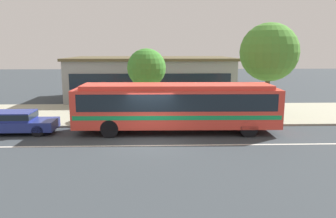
% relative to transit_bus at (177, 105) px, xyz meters
% --- Properties ---
extents(ground_plane, '(120.00, 120.00, 0.00)m').
position_rel_transit_bus_xyz_m(ground_plane, '(-1.49, -1.83, -1.65)').
color(ground_plane, '#343B41').
extents(sidewalk_slab, '(60.00, 8.00, 0.12)m').
position_rel_transit_bus_xyz_m(sidewalk_slab, '(-1.49, 5.35, -1.59)').
color(sidewalk_slab, '#A2A08B').
rests_on(sidewalk_slab, ground_plane).
extents(lane_stripe_center, '(56.00, 0.16, 0.01)m').
position_rel_transit_bus_xyz_m(lane_stripe_center, '(-1.49, -2.63, -1.64)').
color(lane_stripe_center, silver).
rests_on(lane_stripe_center, ground_plane).
extents(transit_bus, '(11.70, 2.66, 2.83)m').
position_rel_transit_bus_xyz_m(transit_bus, '(0.00, 0.00, 0.00)').
color(transit_bus, '#E13F32').
rests_on(transit_bus, ground_plane).
extents(sedan_behind_bus, '(4.66, 1.85, 1.29)m').
position_rel_transit_bus_xyz_m(sedan_behind_bus, '(-9.42, 0.05, -0.92)').
color(sedan_behind_bus, navy).
rests_on(sedan_behind_bus, ground_plane).
extents(pedestrian_waiting_near_sign, '(0.36, 0.36, 1.66)m').
position_rel_transit_bus_xyz_m(pedestrian_waiting_near_sign, '(4.01, 2.59, -0.56)').
color(pedestrian_waiting_near_sign, '#2B2B2F').
rests_on(pedestrian_waiting_near_sign, sidewalk_slab).
extents(pedestrian_walking_along_curb, '(0.45, 0.45, 1.70)m').
position_rel_transit_bus_xyz_m(pedestrian_walking_along_curb, '(-1.99, 2.42, -0.53)').
color(pedestrian_walking_along_curb, '#35263B').
rests_on(pedestrian_walking_along_curb, sidewalk_slab).
extents(pedestrian_standing_by_tree, '(0.36, 0.36, 1.72)m').
position_rel_transit_bus_xyz_m(pedestrian_standing_by_tree, '(-1.78, 1.81, -0.51)').
color(pedestrian_standing_by_tree, navy).
rests_on(pedestrian_standing_by_tree, sidewalk_slab).
extents(bus_stop_sign, '(0.16, 0.43, 2.39)m').
position_rel_transit_bus_xyz_m(bus_stop_sign, '(4.14, 1.84, 0.01)').
color(bus_stop_sign, gray).
rests_on(bus_stop_sign, sidewalk_slab).
extents(street_tree_near_stop, '(2.75, 2.75, 4.72)m').
position_rel_transit_bus_xyz_m(street_tree_near_stop, '(-1.88, 4.83, 1.79)').
color(street_tree_near_stop, brown).
rests_on(street_tree_near_stop, sidewalk_slab).
extents(street_tree_mid_block, '(4.08, 4.08, 6.49)m').
position_rel_transit_bus_xyz_m(street_tree_mid_block, '(6.70, 4.34, 2.91)').
color(street_tree_mid_block, brown).
rests_on(street_tree_mid_block, sidewalk_slab).
extents(station_building, '(15.25, 8.41, 3.98)m').
position_rel_transit_bus_xyz_m(station_building, '(-1.69, 13.10, 0.35)').
color(station_building, gray).
rests_on(station_building, ground_plane).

